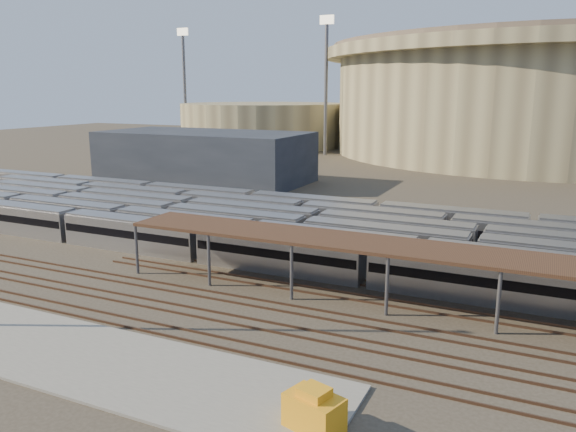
% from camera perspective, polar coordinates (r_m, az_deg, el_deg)
% --- Properties ---
extents(ground, '(420.00, 420.00, 0.00)m').
position_cam_1_polar(ground, '(53.55, -9.23, -7.31)').
color(ground, '#383026').
rests_on(ground, ground).
extents(apron, '(50.00, 9.00, 0.20)m').
position_cam_1_polar(apron, '(46.46, -25.20, -11.45)').
color(apron, gray).
rests_on(apron, ground).
extents(subway_trains, '(125.75, 23.90, 3.60)m').
position_cam_1_polar(subway_trains, '(68.95, -1.53, -1.07)').
color(subway_trains, '#BABBBF').
rests_on(subway_trains, ground).
extents(inspection_shed, '(60.30, 6.00, 5.30)m').
position_cam_1_polar(inspection_shed, '(47.77, 15.96, -3.82)').
color(inspection_shed, '#55555A').
rests_on(inspection_shed, ground).
extents(empty_tracks, '(170.00, 9.62, 0.18)m').
position_cam_1_polar(empty_tracks, '(49.75, -12.50, -8.92)').
color(empty_tracks, '#4C3323').
rests_on(empty_tracks, ground).
extents(stadium, '(124.00, 124.00, 32.50)m').
position_cam_1_polar(stadium, '(181.49, 24.27, 11.00)').
color(stadium, tan).
rests_on(stadium, ground).
extents(secondary_arena, '(56.00, 56.00, 14.00)m').
position_cam_1_polar(secondary_arena, '(193.35, -2.42, 9.30)').
color(secondary_arena, tan).
rests_on(secondary_arena, ground).
extents(service_building, '(42.00, 20.00, 10.00)m').
position_cam_1_polar(service_building, '(116.32, -8.47, 6.00)').
color(service_building, '#1E232D').
rests_on(service_building, ground).
extents(floodlight_0, '(4.00, 1.00, 38.40)m').
position_cam_1_polar(floodlight_0, '(162.44, 3.89, 13.47)').
color(floodlight_0, '#55555A').
rests_on(floodlight_0, ground).
extents(floodlight_1, '(4.00, 1.00, 38.40)m').
position_cam_1_polar(floodlight_1, '(197.48, -10.47, 13.14)').
color(floodlight_1, '#55555A').
rests_on(floodlight_1, ground).
extents(floodlight_3, '(4.00, 1.00, 38.40)m').
position_cam_1_polar(floodlight_3, '(205.14, 14.46, 12.93)').
color(floodlight_3, '#55555A').
rests_on(floodlight_3, ground).
extents(yellow_equipment, '(3.51, 2.73, 1.92)m').
position_cam_1_polar(yellow_equipment, '(32.05, 2.66, -19.29)').
color(yellow_equipment, orange).
rests_on(yellow_equipment, apron).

